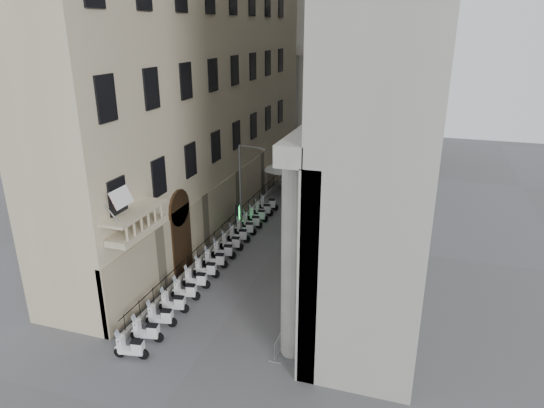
{
  "coord_description": "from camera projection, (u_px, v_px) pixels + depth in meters",
  "views": [
    {
      "loc": [
        9.41,
        -13.37,
        15.18
      ],
      "look_at": [
        0.53,
        14.21,
        4.5
      ],
      "focal_mm": 32.0,
      "sensor_mm": 36.0,
      "label": 1
    }
  ],
  "objects": [
    {
      "name": "scooter_14",
      "position": [
        263.0,
        216.0,
        41.2
      ],
      "size": [
        1.48,
        0.8,
        1.5
      ],
      "primitive_type": null,
      "rotation": [
        0.0,
        0.0,
        1.75
      ],
      "color": "white",
      "rests_on": "ground"
    },
    {
      "name": "scooter_9",
      "position": [
        232.0,
        250.0,
        34.9
      ],
      "size": [
        1.48,
        0.8,
        1.5
      ],
      "primitive_type": null,
      "rotation": [
        0.0,
        0.0,
        1.75
      ],
      "color": "white",
      "rests_on": "ground"
    },
    {
      "name": "barrier_1",
      "position": [
        295.0,
        321.0,
        26.52
      ],
      "size": [
        0.6,
        2.4,
        1.1
      ],
      "primitive_type": null,
      "color": "#A9ABB1",
      "rests_on": "ground"
    },
    {
      "name": "barrier_7",
      "position": [
        343.0,
        222.0,
        39.92
      ],
      "size": [
        0.6,
        2.4,
        1.1
      ],
      "primitive_type": null,
      "color": "#A9ABB1",
      "rests_on": "ground"
    },
    {
      "name": "scooter_1",
      "position": [
        148.0,
        341.0,
        24.81
      ],
      "size": [
        1.48,
        0.8,
        1.5
      ],
      "primitive_type": null,
      "rotation": [
        0.0,
        0.0,
        1.75
      ],
      "color": "white",
      "rests_on": "ground"
    },
    {
      "name": "scooter_13",
      "position": [
        258.0,
        222.0,
        39.94
      ],
      "size": [
        1.48,
        0.8,
        1.5
      ],
      "primitive_type": null,
      "rotation": [
        0.0,
        0.0,
        1.75
      ],
      "color": "white",
      "rests_on": "ground"
    },
    {
      "name": "blue_awning",
      "position": [
        353.0,
        212.0,
        41.93
      ],
      "size": [
        1.6,
        3.0,
        3.0
      ],
      "primitive_type": null,
      "color": "navy",
      "rests_on": "ground"
    },
    {
      "name": "security_tent",
      "position": [
        285.0,
        165.0,
        46.36
      ],
      "size": [
        3.97,
        3.97,
        3.23
      ],
      "color": "white",
      "rests_on": "ground"
    },
    {
      "name": "scooter_5",
      "position": [
        197.0,
        288.0,
        29.85
      ],
      "size": [
        1.48,
        0.8,
        1.5
      ],
      "primitive_type": null,
      "rotation": [
        0.0,
        0.0,
        1.75
      ],
      "color": "white",
      "rests_on": "ground"
    },
    {
      "name": "left_building",
      "position": [
        201.0,
        0.0,
        35.83
      ],
      "size": [
        5.0,
        36.0,
        34.0
      ],
      "primitive_type": "cube",
      "color": "beige",
      "rests_on": "ground"
    },
    {
      "name": "info_kiosk",
      "position": [
        238.0,
        215.0,
        38.6
      ],
      "size": [
        0.5,
        0.98,
        2.0
      ],
      "rotation": [
        0.0,
        0.0,
        0.24
      ],
      "color": "black",
      "rests_on": "ground"
    },
    {
      "name": "scooter_15",
      "position": [
        269.0,
        210.0,
        42.46
      ],
      "size": [
        1.48,
        0.8,
        1.5
      ],
      "primitive_type": null,
      "rotation": [
        0.0,
        0.0,
        1.75
      ],
      "color": "white",
      "rests_on": "ground"
    },
    {
      "name": "barrier_3",
      "position": [
        316.0,
        278.0,
        30.98
      ],
      "size": [
        0.6,
        2.4,
        1.1
      ],
      "primitive_type": null,
      "color": "#A9ABB1",
      "rests_on": "ground"
    },
    {
      "name": "pedestrian_c",
      "position": [
        289.0,
        193.0,
        43.93
      ],
      "size": [
        0.98,
        0.74,
        1.81
      ],
      "primitive_type": "imported",
      "rotation": [
        0.0,
        0.0,
        3.34
      ],
      "color": "black",
      "rests_on": "ground"
    },
    {
      "name": "pedestrian_a",
      "position": [
        322.0,
        202.0,
        42.05
      ],
      "size": [
        0.68,
        0.51,
        1.67
      ],
      "primitive_type": "imported",
      "rotation": [
        0.0,
        0.0,
        2.94
      ],
      "color": "#0D1734",
      "rests_on": "ground"
    },
    {
      "name": "scooter_4",
      "position": [
        186.0,
        299.0,
        28.59
      ],
      "size": [
        1.48,
        0.8,
        1.5
      ],
      "primitive_type": null,
      "rotation": [
        0.0,
        0.0,
        1.75
      ],
      "color": "white",
      "rests_on": "ground"
    },
    {
      "name": "barrier_6",
      "position": [
        337.0,
        233.0,
        37.68
      ],
      "size": [
        0.6,
        2.4,
        1.1
      ],
      "primitive_type": null,
      "color": "#A9ABB1",
      "rests_on": "ground"
    },
    {
      "name": "scooter_0",
      "position": [
        132.0,
        358.0,
        23.55
      ],
      "size": [
        1.48,
        0.8,
        1.5
      ],
      "primitive_type": null,
      "rotation": [
        0.0,
        0.0,
        1.75
      ],
      "color": "white",
      "rests_on": "ground"
    },
    {
      "name": "far_building",
      "position": [
        355.0,
        27.0,
        57.58
      ],
      "size": [
        22.0,
        10.0,
        30.0
      ],
      "primitive_type": "cube",
      "color": "#B7B5AC",
      "rests_on": "ground"
    },
    {
      "name": "flag",
      "position": [
        137.0,
        332.0,
        25.51
      ],
      "size": [
        1.0,
        1.4,
        8.2
      ],
      "primitive_type": null,
      "color": "#9E0C11",
      "rests_on": "ground"
    },
    {
      "name": "pedestrian_b",
      "position": [
        324.0,
        183.0,
        47.13
      ],
      "size": [
        0.86,
        0.73,
        1.58
      ],
      "primitive_type": "imported",
      "rotation": [
        0.0,
        0.0,
        2.96
      ],
      "color": "black",
      "rests_on": "ground"
    },
    {
      "name": "scooter_2",
      "position": [
        162.0,
        326.0,
        26.07
      ],
      "size": [
        1.48,
        0.8,
        1.5
      ],
      "primitive_type": null,
      "rotation": [
        0.0,
        0.0,
        1.75
      ],
      "color": "white",
      "rests_on": "ground"
    },
    {
      "name": "scooter_6",
      "position": [
        207.0,
        277.0,
        31.11
      ],
      "size": [
        1.48,
        0.8,
        1.5
      ],
      "primitive_type": null,
      "rotation": [
        0.0,
        0.0,
        1.75
      ],
      "color": "white",
      "rests_on": "ground"
    },
    {
      "name": "barrier_4",
      "position": [
        324.0,
        261.0,
        33.22
      ],
      "size": [
        0.6,
        2.4,
        1.1
      ],
      "primitive_type": null,
      "color": "#A9ABB1",
      "rests_on": "ground"
    },
    {
      "name": "scooter_12",
      "position": [
        252.0,
        228.0,
        38.68
      ],
      "size": [
        1.48,
        0.8,
        1.5
      ],
      "primitive_type": null,
      "rotation": [
        0.0,
        0.0,
        1.75
      ],
      "color": "white",
      "rests_on": "ground"
    },
    {
      "name": "scooter_10",
      "position": [
        239.0,
        242.0,
        36.16
      ],
      "size": [
        1.48,
        0.8,
        1.5
      ],
      "primitive_type": null,
      "rotation": [
        0.0,
        0.0,
        1.75
      ],
      "color": "white",
      "rests_on": "ground"
    },
    {
      "name": "scooter_8",
      "position": [
        224.0,
        258.0,
        33.64
      ],
      "size": [
        1.48,
        0.8,
        1.5
      ],
      "primitive_type": null,
      "rotation": [
        0.0,
        0.0,
        1.75
      ],
      "color": "white",
      "rests_on": "ground"
    },
    {
      "name": "iron_fence",
      "position": [
        227.0,
        236.0,
        37.21
      ],
      "size": [
        0.3,
        28.0,
        1.4
      ],
      "primitive_type": null,
      "color": "black",
      "rests_on": "ground"
    },
    {
      "name": "street_lamp",
      "position": [
        243.0,
        184.0,
        35.61
      ],
      "size": [
        2.31,
        0.7,
        7.19
      ],
      "rotation": [
        0.0,
        0.0,
        -0.23
      ],
      "color": "gray",
      "rests_on": "ground"
    },
    {
      "name": "scooter_3",
      "position": [
        175.0,
        312.0,
        27.33
      ],
      "size": [
        1.48,
        0.8,
        1.5
      ],
      "primitive_type": null,
      "rotation": [
        0.0,
        0.0,
        1.75
      ],
      "color": "white",
      "rests_on": "ground"
    },
    {
      "name": "barrier_0",
      "position": [
        282.0,
        348.0,
        24.29
      ],
      "size": [
        0.6,
        2.4,
        1.1
      ],
      "primitive_type": null,
      "color": "#A9ABB1",
      "rests_on": "ground"
    },
    {
      "name": "scooter_11",
      "position": [
        246.0,
        235.0,
        37.42
      ],
      "size": [
        1.48,
        0.8,
        1.5
      ],
      "primitive_type": null,
      "rotation": [
        0.0,
        0.0,
        1.75
      ],
      "color": "white",
      "rests_on": "ground"
    },
    {
      "name": "barrier_2",
      "position": [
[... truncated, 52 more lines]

